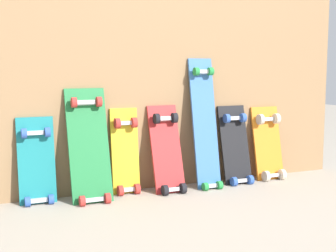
{
  "coord_description": "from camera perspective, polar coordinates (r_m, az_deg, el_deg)",
  "views": [
    {
      "loc": [
        -1.1,
        -2.63,
        0.75
      ],
      "look_at": [
        0.0,
        -0.07,
        0.41
      ],
      "focal_mm": 49.38,
      "sensor_mm": 36.0,
      "label": 1
    }
  ],
  "objects": [
    {
      "name": "skateboard_yellow",
      "position": [
        2.81,
        -5.25,
        -3.72
      ],
      "size": [
        0.17,
        0.13,
        0.58
      ],
      "color": "gold",
      "rests_on": "ground"
    },
    {
      "name": "skateboard_red",
      "position": [
        2.85,
        -0.03,
        -3.48
      ],
      "size": [
        0.19,
        0.24,
        0.59
      ],
      "color": "#B22626",
      "rests_on": "ground"
    },
    {
      "name": "skateboard_black",
      "position": [
        3.09,
        8.37,
        -2.9
      ],
      "size": [
        0.2,
        0.2,
        0.58
      ],
      "color": "black",
      "rests_on": "ground"
    },
    {
      "name": "ground_plane",
      "position": [
        2.95,
        -0.54,
        -7.72
      ],
      "size": [
        12.0,
        12.0,
        0.0
      ],
      "primitive_type": "plane",
      "color": "#A89E8E"
    },
    {
      "name": "skateboard_orange",
      "position": [
        3.25,
        12.3,
        -2.59
      ],
      "size": [
        0.21,
        0.19,
        0.56
      ],
      "color": "orange",
      "rests_on": "ground"
    },
    {
      "name": "plywood_wall_panel",
      "position": [
        2.92,
        -1.1,
        9.69
      ],
      "size": [
        2.65,
        0.04,
        1.77
      ],
      "primitive_type": "cube",
      "color": "#99724C",
      "rests_on": "ground"
    },
    {
      "name": "skateboard_blue",
      "position": [
        2.95,
        4.61,
        -0.33
      ],
      "size": [
        0.16,
        0.23,
        0.89
      ],
      "color": "#386BAD",
      "rests_on": "ground"
    },
    {
      "name": "skateboard_green",
      "position": [
        2.68,
        -9.69,
        -3.05
      ],
      "size": [
        0.23,
        0.25,
        0.71
      ],
      "color": "#1E7238",
      "rests_on": "ground"
    },
    {
      "name": "skateboard_teal",
      "position": [
        2.7,
        -15.89,
        -4.81
      ],
      "size": [
        0.2,
        0.14,
        0.55
      ],
      "color": "#197A7F",
      "rests_on": "ground"
    }
  ]
}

